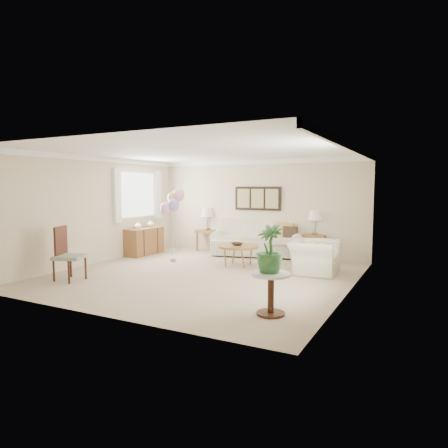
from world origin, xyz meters
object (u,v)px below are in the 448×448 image
(sofa, at_px, (258,241))
(coffee_table, at_px, (238,247))
(accent_chair, at_px, (66,252))
(balloon_cluster, at_px, (173,202))
(armchair, at_px, (314,257))

(sofa, xyz_separation_m, coffee_table, (0.15, -1.56, 0.07))
(accent_chair, bearing_deg, coffee_table, 50.32)
(balloon_cluster, bearing_deg, sofa, 50.59)
(accent_chair, bearing_deg, balloon_cluster, 73.95)
(sofa, bearing_deg, balloon_cluster, -129.41)
(accent_chair, bearing_deg, sofa, 63.10)
(coffee_table, relative_size, balloon_cluster, 0.53)
(armchair, bearing_deg, accent_chair, 122.34)
(sofa, xyz_separation_m, accent_chair, (-2.27, -4.47, 0.18))
(sofa, distance_m, coffee_table, 1.57)
(sofa, distance_m, armchair, 2.49)
(sofa, bearing_deg, accent_chair, -116.90)
(armchair, relative_size, balloon_cluster, 0.59)
(armchair, distance_m, balloon_cluster, 3.67)
(coffee_table, height_order, balloon_cluster, balloon_cluster)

